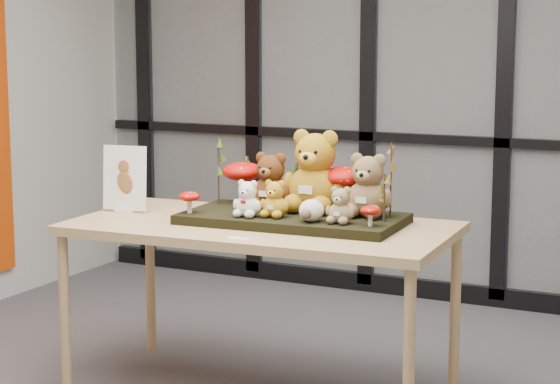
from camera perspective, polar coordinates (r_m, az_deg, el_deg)
The scene contains 22 objects.
room_shell at distance 4.25m, azimuth -1.51°, elevation 8.31°, with size 5.00×5.00×5.00m.
glass_partition at distance 6.54m, azimuth 8.69°, elevation 6.15°, with size 4.90×0.06×2.78m.
display_table at distance 4.78m, azimuth -1.08°, elevation -2.56°, with size 1.83×0.98×0.84m.
diorama_tray at distance 4.77m, azimuth 0.72°, elevation -1.52°, with size 1.03×0.51×0.04m, color black.
bear_pooh_yellow at distance 4.82m, azimuth 2.01°, elevation 1.44°, with size 0.33×0.30×0.43m, color #A27214, non-canonical shape.
bear_brown_medium at distance 4.90m, azimuth -0.52°, elevation 0.81°, with size 0.23×0.21×0.30m, color #4F280F, non-canonical shape.
bear_tan_back at distance 4.70m, azimuth 4.97°, elevation 0.57°, with size 0.25×0.22×0.32m, color brown, non-canonical shape.
bear_small_yellow at distance 4.68m, azimuth -0.28°, elevation -0.26°, with size 0.15×0.13×0.19m, color #BD8A1B, non-canonical shape.
bear_white_bow at distance 4.69m, azimuth -1.83°, elevation -0.26°, with size 0.14×0.13×0.19m, color white, non-canonical shape.
bear_beige_small at distance 4.54m, azimuth 3.44°, elevation -0.63°, with size 0.14×0.13×0.18m, color #927954, non-canonical shape.
plush_cream_hedgehog at distance 4.57m, azimuth 1.79°, elevation -0.98°, with size 0.09×0.08×0.11m, color silver, non-canonical shape.
mushroom_back_left at distance 5.05m, azimuth -2.11°, elevation 0.65°, with size 0.21×0.21×0.23m, color #9E0A05, non-canonical shape.
mushroom_back_right at distance 4.82m, azimuth 3.62°, elevation 0.29°, with size 0.22×0.22×0.24m, color #9E0A05, non-canonical shape.
mushroom_front_left at distance 4.80m, azimuth -5.12°, elevation -0.52°, with size 0.10×0.10×0.11m, color #9E0A05, non-canonical shape.
mushroom_front_right at distance 4.48m, azimuth 5.11°, elevation -1.29°, with size 0.09×0.09×0.10m, color #9E0A05, non-canonical shape.
sprig_green_far_left at distance 5.05m, azimuth -3.49°, elevation 1.26°, with size 0.05×0.05×0.34m, color #1F3D0D, non-canonical shape.
sprig_green_mid_left at distance 5.05m, azimuth -1.82°, elevation 0.69°, with size 0.05×0.05×0.24m, color #1F3D0D, non-canonical shape.
sprig_dry_far_right at distance 4.69m, azimuth 6.26°, elevation 0.68°, with size 0.05×0.05×0.35m, color brown, non-canonical shape.
sprig_dry_mid_right at distance 4.57m, azimuth 5.89°, elevation -0.34°, with size 0.05×0.05×0.22m, color brown, non-canonical shape.
sprig_green_centre at distance 4.95m, azimuth 0.98°, elevation 0.41°, with size 0.05×0.05×0.22m, color #1F3D0D, non-canonical shape.
sign_holder at distance 5.11m, azimuth -8.74°, elevation 0.63°, with size 0.24×0.07×0.33m.
label_card at distance 4.42m, azimuth -2.34°, elevation -2.63°, with size 0.10×0.03×0.00m, color white.
Camera 1 is at (1.98, -3.76, 1.73)m, focal length 65.00 mm.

